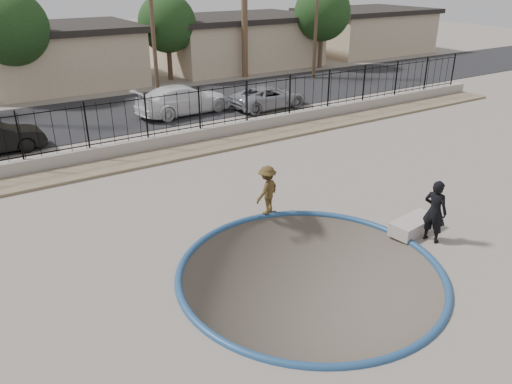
{
  "coord_description": "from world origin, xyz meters",
  "views": [
    {
      "loc": [
        -7.11,
        -9.52,
        7.23
      ],
      "look_at": [
        0.22,
        2.0,
        1.11
      ],
      "focal_mm": 35.0,
      "sensor_mm": 36.0,
      "label": 1
    }
  ],
  "objects": [
    {
      "name": "street_tree_mid",
      "position": [
        7.0,
        24.0,
        3.84
      ],
      "size": [
        3.96,
        3.96,
        5.83
      ],
      "color": "#473323",
      "rests_on": "ground"
    },
    {
      "name": "rock_strip",
      "position": [
        0.0,
        9.2,
        0.06
      ],
      "size": [
        42.0,
        1.6,
        0.11
      ],
      "primitive_type": "cube",
      "color": "#8E7E5D",
      "rests_on": "ground"
    },
    {
      "name": "ground",
      "position": [
        0.0,
        12.0,
        -1.1
      ],
      "size": [
        120.0,
        120.0,
        2.2
      ],
      "primitive_type": "cube",
      "color": "gray",
      "rests_on": "ground"
    },
    {
      "name": "house_center",
      "position": [
        0.0,
        26.5,
        1.97
      ],
      "size": [
        10.6,
        8.6,
        3.9
      ],
      "color": "tan",
      "rests_on": "ground"
    },
    {
      "name": "house_east_far",
      "position": [
        28.0,
        26.5,
        1.97
      ],
      "size": [
        11.6,
        8.6,
        3.9
      ],
      "color": "tan",
      "rests_on": "ground"
    },
    {
      "name": "retaining_wall",
      "position": [
        0.0,
        10.3,
        0.3
      ],
      "size": [
        42.0,
        0.45,
        0.6
      ],
      "primitive_type": "cube",
      "color": "#9F958C",
      "rests_on": "ground"
    },
    {
      "name": "fence",
      "position": [
        0.0,
        10.3,
        1.5
      ],
      "size": [
        40.0,
        0.04,
        1.8
      ],
      "color": "black",
      "rests_on": "retaining_wall"
    },
    {
      "name": "street_tree_left",
      "position": [
        -3.0,
        23.0,
        4.19
      ],
      "size": [
        4.32,
        4.32,
        6.36
      ],
      "color": "#473323",
      "rests_on": "ground"
    },
    {
      "name": "street",
      "position": [
        0.0,
        17.0,
        0.02
      ],
      "size": [
        90.0,
        8.0,
        0.04
      ],
      "primitive_type": "cube",
      "color": "black",
      "rests_on": "ground"
    },
    {
      "name": "utility_pole_mid",
      "position": [
        4.0,
        19.0,
        4.96
      ],
      "size": [
        1.7,
        0.24,
        9.5
      ],
      "color": "#473323",
      "rests_on": "ground"
    },
    {
      "name": "videographer",
      "position": [
        4.0,
        -1.54,
        0.94
      ],
      "size": [
        0.6,
        0.77,
        1.88
      ],
      "primitive_type": "imported",
      "rotation": [
        0.0,
        0.0,
        1.81
      ],
      "color": "black",
      "rests_on": "ground"
    },
    {
      "name": "skater",
      "position": [
        0.86,
        2.35,
        0.79
      ],
      "size": [
        1.18,
        0.96,
        1.59
      ],
      "primitive_type": "imported",
      "rotation": [
        0.0,
        0.0,
        3.56
      ],
      "color": "brown",
      "rests_on": "ground"
    },
    {
      "name": "car_d",
      "position": [
        8.42,
        13.52,
        0.65
      ],
      "size": [
        4.5,
        2.19,
        1.23
      ],
      "primitive_type": "imported",
      "rotation": [
        0.0,
        0.0,
        1.6
      ],
      "color": "#9B9DA4",
      "rests_on": "street"
    },
    {
      "name": "coping_ring",
      "position": [
        0.0,
        -1.0,
        0.0
      ],
      "size": [
        7.04,
        7.04,
        0.2
      ],
      "primitive_type": "torus",
      "color": "navy",
      "rests_on": "ground"
    },
    {
      "name": "street_tree_right",
      "position": [
        19.0,
        22.0,
        4.19
      ],
      "size": [
        4.32,
        4.32,
        6.36
      ],
      "color": "#473323",
      "rests_on": "ground"
    },
    {
      "name": "car_c",
      "position": [
        3.84,
        15.0,
        0.8
      ],
      "size": [
        5.46,
        2.67,
        1.53
      ],
      "primitive_type": "imported",
      "rotation": [
        0.0,
        0.0,
        1.67
      ],
      "color": "white",
      "rests_on": "street"
    },
    {
      "name": "skateboard",
      "position": [
        0.86,
        2.35,
        0.05
      ],
      "size": [
        0.73,
        0.24,
        0.06
      ],
      "rotation": [
        0.0,
        0.0,
        -0.08
      ],
      "color": "black",
      "rests_on": "ground"
    },
    {
      "name": "house_east",
      "position": [
        14.0,
        26.5,
        1.97
      ],
      "size": [
        12.6,
        8.6,
        3.9
      ],
      "color": "tan",
      "rests_on": "ground"
    },
    {
      "name": "concrete_ledge",
      "position": [
        4.0,
        -0.89,
        0.2
      ],
      "size": [
        1.68,
        0.9,
        0.4
      ],
      "primitive_type": "cube",
      "rotation": [
        0.0,
        0.0,
        0.13
      ],
      "color": "#AFA29B",
      "rests_on": "ground"
    },
    {
      "name": "utility_pole_right",
      "position": [
        16.0,
        19.0,
        4.7
      ],
      "size": [
        1.7,
        0.24,
        9.0
      ],
      "color": "#473323",
      "rests_on": "ground"
    },
    {
      "name": "bowl_pit",
      "position": [
        0.0,
        -1.0,
        0.0
      ],
      "size": [
        6.84,
        6.84,
        1.8
      ],
      "primitive_type": null,
      "color": "#483F37",
      "rests_on": "ground"
    }
  ]
}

